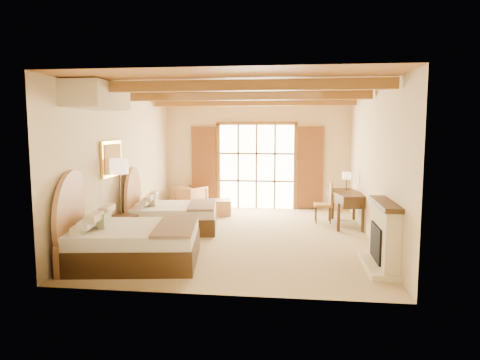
# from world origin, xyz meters

# --- Properties ---
(floor) EXTENTS (7.00, 7.00, 0.00)m
(floor) POSITION_xyz_m (0.00, 0.00, 0.00)
(floor) COLOR tan
(floor) RESTS_ON ground
(wall_back) EXTENTS (5.50, 0.00, 5.50)m
(wall_back) POSITION_xyz_m (0.00, 3.50, 1.60)
(wall_back) COLOR beige
(wall_back) RESTS_ON ground
(wall_left) EXTENTS (0.00, 7.00, 7.00)m
(wall_left) POSITION_xyz_m (-2.75, 0.00, 1.60)
(wall_left) COLOR beige
(wall_left) RESTS_ON ground
(wall_right) EXTENTS (0.00, 7.00, 7.00)m
(wall_right) POSITION_xyz_m (2.75, 0.00, 1.60)
(wall_right) COLOR beige
(wall_right) RESTS_ON ground
(ceiling) EXTENTS (7.00, 7.00, 0.00)m
(ceiling) POSITION_xyz_m (0.00, 0.00, 3.20)
(ceiling) COLOR #BC7B3B
(ceiling) RESTS_ON ground
(ceiling_beams) EXTENTS (5.39, 4.60, 0.18)m
(ceiling_beams) POSITION_xyz_m (0.00, 0.00, 3.08)
(ceiling_beams) COLOR olive
(ceiling_beams) RESTS_ON ceiling
(french_doors) EXTENTS (3.95, 0.08, 2.60)m
(french_doors) POSITION_xyz_m (0.00, 3.44, 1.25)
(french_doors) COLOR white
(french_doors) RESTS_ON ground
(fireplace) EXTENTS (0.46, 1.40, 1.16)m
(fireplace) POSITION_xyz_m (2.60, -2.00, 0.51)
(fireplace) COLOR beige
(fireplace) RESTS_ON ground
(painting) EXTENTS (0.06, 0.95, 0.75)m
(painting) POSITION_xyz_m (-2.70, -0.75, 1.75)
(painting) COLOR gold
(painting) RESTS_ON wall_left
(canopy_valance) EXTENTS (0.70, 1.40, 0.45)m
(canopy_valance) POSITION_xyz_m (-2.40, -2.00, 2.95)
(canopy_valance) COLOR beige
(canopy_valance) RESTS_ON ceiling
(bed_near) EXTENTS (2.43, 1.96, 1.45)m
(bed_near) POSITION_xyz_m (-1.87, -2.21, 0.44)
(bed_near) COLOR #3F2A17
(bed_near) RESTS_ON floor
(bed_far) EXTENTS (2.20, 1.78, 1.31)m
(bed_far) POSITION_xyz_m (-1.85, 0.34, 0.40)
(bed_far) COLOR #3F2A17
(bed_far) RESTS_ON floor
(nightstand) EXTENTS (0.62, 0.62, 0.60)m
(nightstand) POSITION_xyz_m (-2.42, -1.01, 0.30)
(nightstand) COLOR #3F2A17
(nightstand) RESTS_ON floor
(floor_lamp) EXTENTS (0.37, 0.37, 1.76)m
(floor_lamp) POSITION_xyz_m (-2.50, -0.86, 1.50)
(floor_lamp) COLOR #3B311E
(floor_lamp) RESTS_ON floor
(armchair) EXTENTS (1.05, 1.05, 0.71)m
(armchair) POSITION_xyz_m (-1.92, 2.98, 0.36)
(armchair) COLOR tan
(armchair) RESTS_ON floor
(ottoman) EXTENTS (0.68, 0.68, 0.42)m
(ottoman) POSITION_xyz_m (-0.91, 2.26, 0.21)
(ottoman) COLOR #9E6D4B
(ottoman) RESTS_ON floor
(desk) EXTENTS (0.92, 1.63, 0.83)m
(desk) POSITION_xyz_m (2.42, 1.37, 0.44)
(desk) COLOR #3F2A17
(desk) RESTS_ON floor
(desk_chair) EXTENTS (0.45, 0.45, 1.01)m
(desk_chair) POSITION_xyz_m (1.88, 1.65, 0.31)
(desk_chair) COLOR #9E733D
(desk_chair) RESTS_ON floor
(desk_lamp) EXTENTS (0.22, 0.22, 0.45)m
(desk_lamp) POSITION_xyz_m (2.46, 1.88, 1.17)
(desk_lamp) COLOR #3B311E
(desk_lamp) RESTS_ON desk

